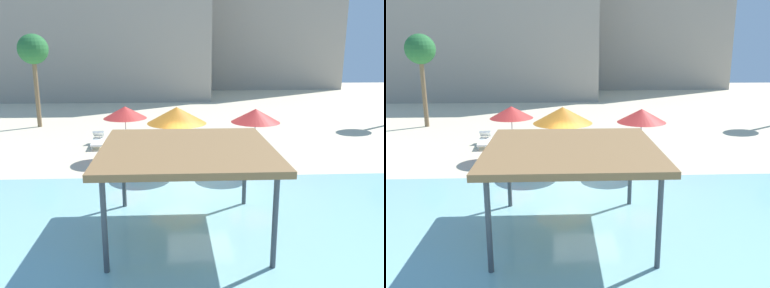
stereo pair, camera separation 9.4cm
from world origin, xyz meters
The scene contains 10 objects.
ground_plane centered at (0.00, 0.00, 0.00)m, with size 80.00×80.00×0.00m, color beige.
lagoon_water centered at (0.00, -5.25, 0.02)m, with size 44.00×13.50×0.04m, color #8CC6CC.
shade_pavilion centered at (-0.62, -3.52, 2.48)m, with size 4.77×4.77×2.63m.
beach_umbrella_orange_1 centered at (-0.81, 2.22, 2.49)m, with size 2.49×2.49×2.83m.
beach_umbrella_red_2 centered at (2.45, 1.97, 2.48)m, with size 2.03×2.03×2.77m.
beach_umbrella_red_5 centered at (-3.19, 4.40, 2.25)m, with size 2.03×2.03×2.54m.
lounge_chair_1 centered at (1.15, 2.44, 0.33)m, with size 1.01×1.98×0.74m.
lounge_chair_2 centered at (-4.98, 6.98, 0.33)m, with size 0.74×1.93×0.74m.
palm_tree_1 centered at (-9.69, 12.33, 4.86)m, with size 1.90×1.90×5.94m.
hotel_block_0 centered at (-7.68, 28.43, 7.61)m, with size 20.76×11.16×15.21m, color #9E9384.
Camera 1 is at (-1.06, -14.44, 5.47)m, focal length 38.06 mm.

